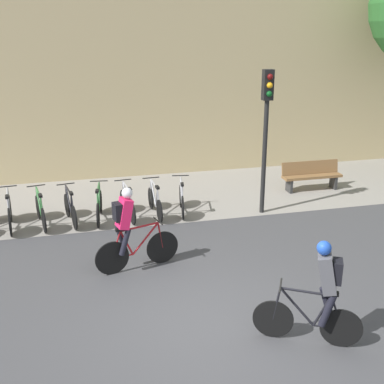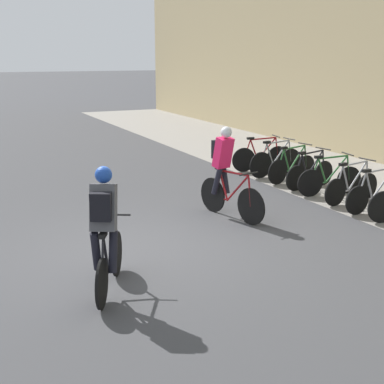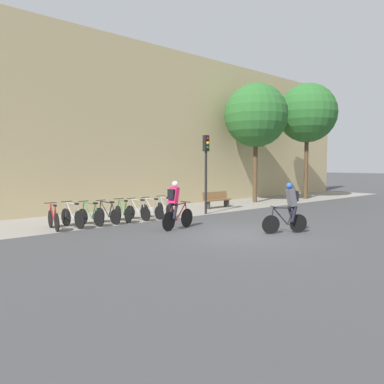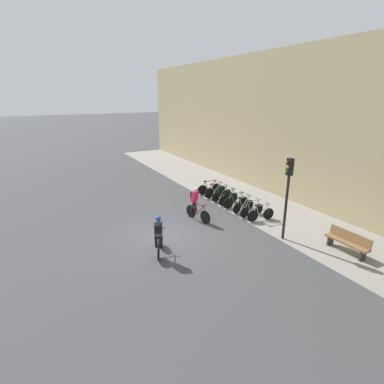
{
  "view_description": "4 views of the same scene",
  "coord_description": "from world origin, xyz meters",
  "px_view_note": "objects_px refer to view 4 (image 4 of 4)",
  "views": [
    {
      "loc": [
        -2.05,
        -6.71,
        4.72
      ],
      "look_at": [
        0.53,
        3.55,
        1.15
      ],
      "focal_mm": 45.0,
      "sensor_mm": 36.0,
      "label": 1
    },
    {
      "loc": [
        7.89,
        -2.69,
        3.13
      ],
      "look_at": [
        -0.48,
        1.25,
        0.75
      ],
      "focal_mm": 50.0,
      "sensor_mm": 36.0,
      "label": 2
    },
    {
      "loc": [
        -9.68,
        -8.34,
        2.38
      ],
      "look_at": [
        0.11,
        2.72,
        1.31
      ],
      "focal_mm": 35.0,
      "sensor_mm": 36.0,
      "label": 3
    },
    {
      "loc": [
        11.79,
        -5.03,
        6.38
      ],
      "look_at": [
        -1.23,
        2.12,
        1.54
      ],
      "focal_mm": 28.0,
      "sensor_mm": 36.0,
      "label": 4
    }
  ],
  "objects_px": {
    "parked_bike_0": "(209,188)",
    "parked_bike_7": "(261,214)",
    "cyclist_grey": "(159,235)",
    "parked_bike_5": "(243,205)",
    "parked_bike_2": "(222,194)",
    "parked_bike_4": "(236,201)",
    "traffic_light_pole": "(288,185)",
    "bench": "(348,242)",
    "parked_bike_6": "(252,209)",
    "cyclist_pink": "(196,203)",
    "parked_bike_1": "(215,191)",
    "parked_bike_3": "(228,198)"
  },
  "relations": [
    {
      "from": "parked_bike_0",
      "to": "parked_bike_7",
      "type": "relative_size",
      "value": 1.07
    },
    {
      "from": "cyclist_grey",
      "to": "parked_bike_5",
      "type": "relative_size",
      "value": 1.1
    },
    {
      "from": "parked_bike_2",
      "to": "parked_bike_4",
      "type": "distance_m",
      "value": 1.46
    },
    {
      "from": "traffic_light_pole",
      "to": "bench",
      "type": "xyz_separation_m",
      "value": [
        2.21,
        1.48,
        -2.15
      ]
    },
    {
      "from": "parked_bike_6",
      "to": "parked_bike_7",
      "type": "bearing_deg",
      "value": 0.15
    },
    {
      "from": "parked_bike_0",
      "to": "bench",
      "type": "xyz_separation_m",
      "value": [
        9.47,
        0.97,
        0.08
      ]
    },
    {
      "from": "parked_bike_2",
      "to": "bench",
      "type": "height_order",
      "value": "parked_bike_2"
    },
    {
      "from": "cyclist_pink",
      "to": "parked_bike_5",
      "type": "height_order",
      "value": "cyclist_pink"
    },
    {
      "from": "cyclist_pink",
      "to": "parked_bike_6",
      "type": "xyz_separation_m",
      "value": [
        1.04,
        2.96,
        -0.57
      ]
    },
    {
      "from": "parked_bike_0",
      "to": "parked_bike_1",
      "type": "height_order",
      "value": "parked_bike_1"
    },
    {
      "from": "parked_bike_0",
      "to": "parked_bike_4",
      "type": "relative_size",
      "value": 1.02
    },
    {
      "from": "parked_bike_1",
      "to": "parked_bike_7",
      "type": "xyz_separation_m",
      "value": [
        4.39,
        -0.0,
        -0.02
      ]
    },
    {
      "from": "traffic_light_pole",
      "to": "parked_bike_4",
      "type": "bearing_deg",
      "value": 173.28
    },
    {
      "from": "cyclist_grey",
      "to": "parked_bike_2",
      "type": "bearing_deg",
      "value": 125.97
    },
    {
      "from": "parked_bike_4",
      "to": "bench",
      "type": "xyz_separation_m",
      "value": [
        6.54,
        0.97,
        0.09
      ]
    },
    {
      "from": "parked_bike_5",
      "to": "traffic_light_pole",
      "type": "xyz_separation_m",
      "value": [
        3.59,
        -0.51,
        2.25
      ]
    },
    {
      "from": "parked_bike_1",
      "to": "traffic_light_pole",
      "type": "bearing_deg",
      "value": -4.48
    },
    {
      "from": "cyclist_pink",
      "to": "parked_bike_1",
      "type": "xyz_separation_m",
      "value": [
        -2.62,
        2.96,
        -0.54
      ]
    },
    {
      "from": "cyclist_pink",
      "to": "cyclist_grey",
      "type": "distance_m",
      "value": 4.08
    },
    {
      "from": "parked_bike_5",
      "to": "bench",
      "type": "bearing_deg",
      "value": 9.49
    },
    {
      "from": "traffic_light_pole",
      "to": "bench",
      "type": "distance_m",
      "value": 3.42
    },
    {
      "from": "cyclist_grey",
      "to": "parked_bike_7",
      "type": "distance_m",
      "value": 6.21
    },
    {
      "from": "parked_bike_1",
      "to": "parked_bike_2",
      "type": "height_order",
      "value": "parked_bike_1"
    },
    {
      "from": "cyclist_pink",
      "to": "cyclist_grey",
      "type": "relative_size",
      "value": 1.02
    },
    {
      "from": "cyclist_grey",
      "to": "parked_bike_4",
      "type": "bearing_deg",
      "value": 115.98
    },
    {
      "from": "cyclist_grey",
      "to": "parked_bike_0",
      "type": "height_order",
      "value": "cyclist_grey"
    },
    {
      "from": "parked_bike_0",
      "to": "parked_bike_3",
      "type": "height_order",
      "value": "parked_bike_0"
    },
    {
      "from": "parked_bike_3",
      "to": "traffic_light_pole",
      "type": "xyz_separation_m",
      "value": [
        5.05,
        -0.51,
        2.24
      ]
    },
    {
      "from": "parked_bike_1",
      "to": "parked_bike_6",
      "type": "bearing_deg",
      "value": -0.03
    },
    {
      "from": "cyclist_grey",
      "to": "parked_bike_7",
      "type": "xyz_separation_m",
      "value": [
        -0.79,
        6.13,
        -0.56
      ]
    },
    {
      "from": "parked_bike_1",
      "to": "parked_bike_7",
      "type": "height_order",
      "value": "parked_bike_1"
    },
    {
      "from": "cyclist_pink",
      "to": "parked_bike_1",
      "type": "relative_size",
      "value": 1.06
    },
    {
      "from": "parked_bike_3",
      "to": "bench",
      "type": "xyz_separation_m",
      "value": [
        7.27,
        0.97,
        0.09
      ]
    },
    {
      "from": "parked_bike_2",
      "to": "parked_bike_7",
      "type": "relative_size",
      "value": 1.03
    },
    {
      "from": "cyclist_pink",
      "to": "parked_bike_5",
      "type": "xyz_separation_m",
      "value": [
        0.31,
        2.96,
        -0.57
      ]
    },
    {
      "from": "parked_bike_1",
      "to": "parked_bike_4",
      "type": "distance_m",
      "value": 2.2
    },
    {
      "from": "parked_bike_0",
      "to": "parked_bike_1",
      "type": "bearing_deg",
      "value": 0.03
    },
    {
      "from": "parked_bike_4",
      "to": "traffic_light_pole",
      "type": "distance_m",
      "value": 4.89
    },
    {
      "from": "cyclist_grey",
      "to": "cyclist_pink",
      "type": "bearing_deg",
      "value": 128.92
    },
    {
      "from": "cyclist_pink",
      "to": "traffic_light_pole",
      "type": "distance_m",
      "value": 4.9
    },
    {
      "from": "cyclist_grey",
      "to": "parked_bike_2",
      "type": "relative_size",
      "value": 1.09
    },
    {
      "from": "parked_bike_4",
      "to": "bench",
      "type": "height_order",
      "value": "parked_bike_4"
    },
    {
      "from": "parked_bike_1",
      "to": "parked_bike_7",
      "type": "bearing_deg",
      "value": -0.0
    },
    {
      "from": "parked_bike_5",
      "to": "parked_bike_3",
      "type": "bearing_deg",
      "value": 179.98
    },
    {
      "from": "cyclist_grey",
      "to": "traffic_light_pole",
      "type": "bearing_deg",
      "value": 76.65
    },
    {
      "from": "parked_bike_4",
      "to": "parked_bike_7",
      "type": "relative_size",
      "value": 1.04
    },
    {
      "from": "parked_bike_0",
      "to": "parked_bike_3",
      "type": "relative_size",
      "value": 1.06
    },
    {
      "from": "cyclist_grey",
      "to": "parked_bike_0",
      "type": "xyz_separation_m",
      "value": [
        -5.92,
        6.13,
        -0.55
      ]
    },
    {
      "from": "cyclist_pink",
      "to": "traffic_light_pole",
      "type": "relative_size",
      "value": 0.47
    },
    {
      "from": "parked_bike_4",
      "to": "traffic_light_pole",
      "type": "xyz_separation_m",
      "value": [
        4.32,
        -0.51,
        2.23
      ]
    }
  ]
}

